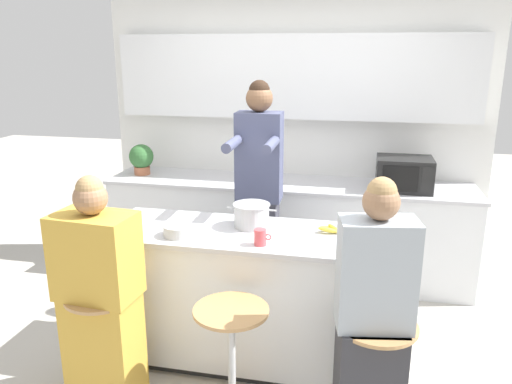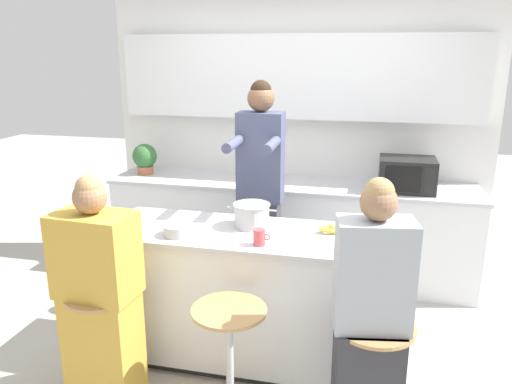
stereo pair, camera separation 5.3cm
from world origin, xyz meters
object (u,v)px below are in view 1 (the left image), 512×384
at_px(kitchen_island, 254,297).
at_px(microwave, 404,174).
at_px(person_wrapped_blanket, 100,301).
at_px(fruit_bowl, 178,230).
at_px(person_cooking, 259,200).
at_px(bar_stool_center, 232,354).
at_px(banana_bunch, 329,229).
at_px(bar_stool_rightmost, 374,371).
at_px(coffee_cup_near, 260,237).
at_px(potted_plant, 141,158).
at_px(person_seated_near, 372,328).
at_px(cooking_pot, 252,215).
at_px(bar_stool_leftmost, 105,338).

distance_m(kitchen_island, microwave, 1.80).
relative_size(person_wrapped_blanket, microwave, 3.04).
height_order(kitchen_island, fruit_bowl, fruit_bowl).
relative_size(kitchen_island, person_cooking, 1.05).
relative_size(bar_stool_center, fruit_bowl, 3.73).
bearing_deg(banana_bunch, fruit_bowl, -164.54).
distance_m(bar_stool_rightmost, coffee_cup_near, 0.97).
relative_size(microwave, potted_plant, 1.58).
height_order(fruit_bowl, coffee_cup_near, coffee_cup_near).
distance_m(person_seated_near, microwave, 2.02).
height_order(fruit_bowl, banana_bunch, fruit_bowl).
height_order(kitchen_island, microwave, microwave).
bearing_deg(bar_stool_rightmost, bar_stool_center, -179.11).
height_order(person_seated_near, cooking_pot, person_seated_near).
bearing_deg(cooking_pot, fruit_bowl, -147.57).
height_order(banana_bunch, microwave, microwave).
bearing_deg(kitchen_island, coffee_cup_near, -67.51).
bearing_deg(potted_plant, cooking_pot, -43.63).
xyz_separation_m(bar_stool_rightmost, person_cooking, (-0.89, 1.24, 0.53)).
height_order(bar_stool_center, microwave, microwave).
distance_m(person_seated_near, cooking_pot, 1.10).
relative_size(person_cooking, potted_plant, 6.32).
bearing_deg(person_cooking, bar_stool_leftmost, -119.68).
height_order(person_seated_near, banana_bunch, person_seated_near).
distance_m(microwave, potted_plant, 2.43).
relative_size(bar_stool_rightmost, cooking_pot, 2.10).
xyz_separation_m(person_cooking, microwave, (1.12, 0.71, 0.10)).
bearing_deg(kitchen_island, banana_bunch, 11.32).
xyz_separation_m(banana_bunch, potted_plant, (-1.89, 1.33, 0.10)).
xyz_separation_m(bar_stool_rightmost, fruit_bowl, (-1.23, 0.41, 0.55)).
height_order(bar_stool_leftmost, microwave, microwave).
xyz_separation_m(fruit_bowl, microwave, (1.46, 1.54, 0.07)).
xyz_separation_m(bar_stool_rightmost, potted_plant, (-2.20, 1.99, 0.65)).
height_order(coffee_cup_near, potted_plant, potted_plant).
bearing_deg(bar_stool_leftmost, person_cooking, 61.63).
height_order(person_seated_near, potted_plant, person_seated_near).
relative_size(person_cooking, person_wrapped_blanket, 1.31).
height_order(bar_stool_leftmost, potted_plant, potted_plant).
xyz_separation_m(banana_bunch, microwave, (0.54, 1.28, 0.08)).
bearing_deg(cooking_pot, bar_stool_center, -86.83).
distance_m(kitchen_island, banana_bunch, 0.68).
xyz_separation_m(bar_stool_rightmost, coffee_cup_near, (-0.69, 0.36, 0.57)).
relative_size(bar_stool_center, person_wrapped_blanket, 0.49).
distance_m(fruit_bowl, banana_bunch, 0.96).
xyz_separation_m(person_wrapped_blanket, fruit_bowl, (0.33, 0.43, 0.30)).
bearing_deg(person_wrapped_blanket, kitchen_island, 41.53).
bearing_deg(microwave, bar_stool_rightmost, -96.83).
relative_size(kitchen_island, bar_stool_leftmost, 2.79).
height_order(person_wrapped_blanket, coffee_cup_near, person_wrapped_blanket).
bearing_deg(person_wrapped_blanket, cooking_pot, 47.40).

